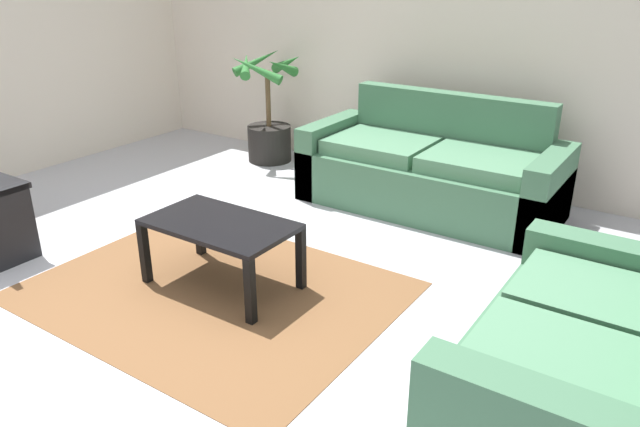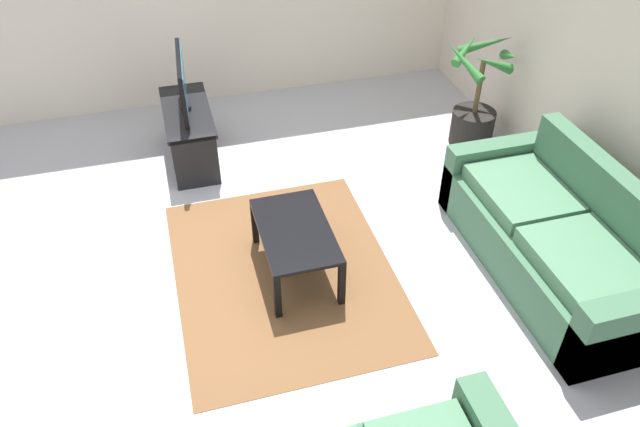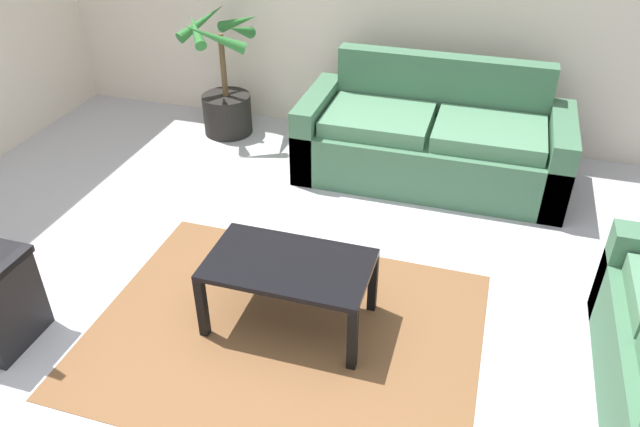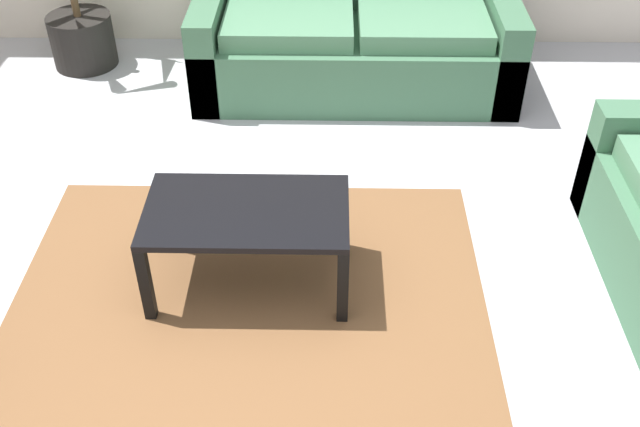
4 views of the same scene
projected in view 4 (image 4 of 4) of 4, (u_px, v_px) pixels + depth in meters
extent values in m
plane|color=#B2B2B7|center=(220.00, 331.00, 3.31)|extent=(6.60, 6.60, 0.00)
cube|color=#3F6B4C|center=(355.00, 58.00, 4.94)|extent=(2.08, 0.90, 0.42)
cube|color=#3F6B4C|center=(211.00, 43.00, 4.89)|extent=(0.18, 0.90, 0.62)
cube|color=#3F6B4C|center=(500.00, 46.00, 4.86)|extent=(0.18, 0.90, 0.62)
cube|color=#4F7F5D|center=(289.00, 23.00, 4.74)|extent=(0.82, 0.66, 0.12)
cube|color=#4F7F5D|center=(423.00, 24.00, 4.72)|extent=(0.82, 0.66, 0.12)
cube|color=black|center=(246.00, 212.00, 3.31)|extent=(0.92, 0.54, 0.03)
cube|color=black|center=(146.00, 284.00, 3.26)|extent=(0.05, 0.05, 0.41)
cube|color=black|center=(343.00, 286.00, 3.25)|extent=(0.05, 0.05, 0.41)
cube|color=black|center=(166.00, 215.00, 3.64)|extent=(0.05, 0.05, 0.41)
cube|color=black|center=(342.00, 217.00, 3.63)|extent=(0.05, 0.05, 0.41)
cube|color=brown|center=(250.00, 294.00, 3.49)|extent=(2.20, 1.70, 0.01)
cylinder|color=black|center=(83.00, 40.00, 5.22)|extent=(0.44, 0.44, 0.36)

